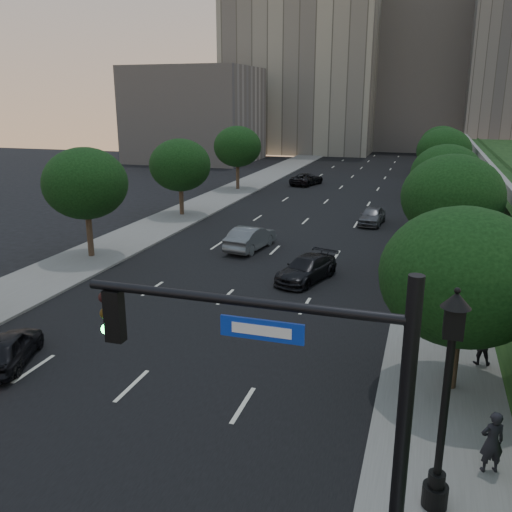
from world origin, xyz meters
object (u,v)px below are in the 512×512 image
(sedan_far_left, at_px, (307,179))
(traffic_signal_mast, at_px, (331,461))
(sedan_far_right, at_px, (372,216))
(sedan_mid_left, at_px, (251,238))
(sedan_near_right, at_px, (306,269))
(pedestrian_b, at_px, (481,344))
(sedan_near_left, at_px, (8,348))
(pedestrian_c, at_px, (456,309))
(pedestrian_a, at_px, (492,442))
(street_lamp, at_px, (444,413))

(sedan_far_left, bearing_deg, traffic_signal_mast, 118.53)
(traffic_signal_mast, distance_m, sedan_far_right, 34.52)
(sedan_mid_left, xyz_separation_m, sedan_near_right, (4.80, -5.04, -0.12))
(sedan_far_right, relative_size, pedestrian_b, 2.65)
(sedan_far_left, distance_m, pedestrian_b, 43.41)
(sedan_near_left, height_order, sedan_far_left, sedan_far_left)
(sedan_mid_left, distance_m, pedestrian_c, 15.66)
(sedan_mid_left, bearing_deg, sedan_near_left, 86.77)
(sedan_far_left, distance_m, pedestrian_c, 40.48)
(pedestrian_a, bearing_deg, sedan_near_right, -81.46)
(street_lamp, relative_size, sedan_near_left, 1.48)
(sedan_far_left, bearing_deg, street_lamp, 121.59)
(pedestrian_a, bearing_deg, street_lamp, 31.24)
(sedan_near_left, height_order, sedan_near_right, sedan_near_right)
(pedestrian_b, bearing_deg, sedan_near_left, 15.06)
(sedan_mid_left, bearing_deg, pedestrian_b, 143.42)
(sedan_near_left, relative_size, sedan_far_right, 0.93)
(traffic_signal_mast, distance_m, sedan_near_left, 14.95)
(street_lamp, bearing_deg, sedan_mid_left, 118.73)
(sedan_far_left, height_order, pedestrian_a, pedestrian_a)
(sedan_near_left, distance_m, pedestrian_b, 17.18)
(sedan_near_left, bearing_deg, sedan_mid_left, -121.02)
(street_lamp, bearing_deg, traffic_signal_mast, -116.81)
(traffic_signal_mast, bearing_deg, pedestrian_b, 73.60)
(street_lamp, bearing_deg, pedestrian_b, 78.98)
(traffic_signal_mast, xyz_separation_m, sedan_far_right, (-2.73, 34.28, -2.98))
(sedan_near_left, xyz_separation_m, sedan_mid_left, (3.51, 17.72, 0.13))
(pedestrian_a, height_order, pedestrian_c, pedestrian_c)
(pedestrian_a, bearing_deg, sedan_mid_left, -77.21)
(sedan_mid_left, relative_size, sedan_far_left, 0.97)
(sedan_mid_left, xyz_separation_m, pedestrian_a, (12.70, -19.01, 0.24))
(sedan_mid_left, relative_size, pedestrian_c, 2.54)
(pedestrian_c, bearing_deg, sedan_mid_left, -35.42)
(sedan_near_left, height_order, pedestrian_b, pedestrian_b)
(street_lamp, height_order, pedestrian_c, street_lamp)
(traffic_signal_mast, bearing_deg, pedestrian_c, 79.59)
(sedan_near_left, xyz_separation_m, sedan_near_right, (8.31, 12.68, 0.01))
(sedan_far_right, bearing_deg, sedan_near_left, -105.83)
(traffic_signal_mast, relative_size, pedestrian_b, 4.53)
(sedan_near_right, distance_m, sedan_far_right, 14.93)
(street_lamp, xyz_separation_m, sedan_mid_left, (-11.36, 20.74, -1.86))
(sedan_far_right, relative_size, pedestrian_a, 2.37)
(sedan_near_left, height_order, sedan_far_right, sedan_far_right)
(sedan_far_left, distance_m, pedestrian_a, 49.27)
(traffic_signal_mast, distance_m, street_lamp, 4.37)
(sedan_near_left, xyz_separation_m, pedestrian_b, (16.43, 5.00, 0.28))
(street_lamp, height_order, sedan_mid_left, street_lamp)
(pedestrian_a, relative_size, pedestrian_c, 0.93)
(sedan_near_left, xyz_separation_m, pedestrian_a, (16.21, -1.29, 0.37))
(sedan_far_right, distance_m, pedestrian_a, 29.38)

